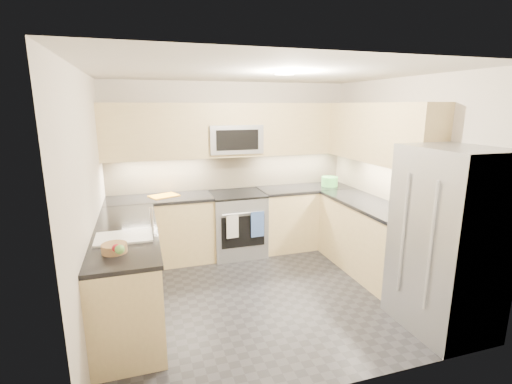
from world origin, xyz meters
The scene contains 36 objects.
floor centered at (0.00, 0.00, 0.00)m, with size 3.60×3.20×0.00m, color black.
ceiling centered at (0.00, 0.00, 2.50)m, with size 3.60×3.20×0.02m, color beige.
wall_back centered at (0.00, 1.60, 1.25)m, with size 3.60×0.02×2.50m, color beige.
wall_front centered at (0.00, -1.60, 1.25)m, with size 3.60×0.02×2.50m, color beige.
wall_left centered at (-1.80, 0.00, 1.25)m, with size 0.02×3.20×2.50m, color beige.
wall_right centered at (1.80, 0.00, 1.25)m, with size 0.02×3.20×2.50m, color beige.
base_cab_back_left centered at (-1.09, 1.30, 0.45)m, with size 1.42×0.60×0.90m, color #D8BE82.
base_cab_back_right centered at (1.09, 1.30, 0.45)m, with size 1.42×0.60×0.90m, color #D8BE82.
base_cab_right centered at (1.50, 0.15, 0.45)m, with size 0.60×1.70×0.90m, color #D8BE82.
base_cab_peninsula centered at (-1.50, 0.00, 0.45)m, with size 0.60×2.00×0.90m, color #D8BE82.
countertop_back_left centered at (-1.09, 1.30, 0.92)m, with size 1.42×0.63×0.04m, color black.
countertop_back_right centered at (1.09, 1.30, 0.92)m, with size 1.42×0.63×0.04m, color black.
countertop_right centered at (1.50, 0.15, 0.92)m, with size 0.63×1.70×0.04m, color black.
countertop_peninsula centered at (-1.50, 0.00, 0.92)m, with size 0.63×2.00×0.04m, color black.
upper_cab_back centered at (0.00, 1.43, 1.83)m, with size 3.60×0.35×0.75m, color #D8BE82.
upper_cab_right centered at (1.62, 0.28, 1.83)m, with size 0.35×1.95×0.75m, color #D8BE82.
backsplash_back centered at (0.00, 1.60, 1.20)m, with size 3.60×0.01×0.51m, color tan.
backsplash_right centered at (1.80, 0.45, 1.20)m, with size 0.01×2.30×0.51m, color tan.
gas_range centered at (0.00, 1.28, 0.46)m, with size 0.76×0.65×0.91m, color gray.
range_cooktop centered at (0.00, 1.28, 0.92)m, with size 0.76×0.65×0.03m, color black.
oven_door_glass centered at (0.00, 0.95, 0.45)m, with size 0.62×0.02×0.45m, color black.
oven_handle centered at (0.00, 0.93, 0.72)m, with size 0.02×0.02×0.60m, color #B2B5BA.
microwave centered at (0.00, 1.40, 1.70)m, with size 0.76×0.40×0.40m, color #93949A.
microwave_door centered at (0.00, 1.20, 1.70)m, with size 0.60×0.01×0.28m, color black.
refrigerator centered at (1.45, -1.15, 0.90)m, with size 0.70×0.90×1.80m, color gray.
fridge_handle_left centered at (1.08, -1.33, 0.95)m, with size 0.02×0.02×1.20m, color #B2B5BA.
fridge_handle_right centered at (1.08, -0.97, 0.95)m, with size 0.02×0.02×1.20m, color #B2B5BA.
sink_basin centered at (-1.50, -0.25, 0.88)m, with size 0.52×0.38×0.16m, color white.
faucet centered at (-1.24, -0.25, 1.08)m, with size 0.03×0.03×0.28m, color silver.
utensil_bowl centered at (1.49, 1.26, 1.01)m, with size 0.25×0.25×0.14m, color #4CB14B.
cutting_board centered at (-1.02, 1.35, 0.95)m, with size 0.37×0.26×0.01m, color orange.
fruit_basket centered at (-1.57, -0.60, 0.98)m, with size 0.21×0.21×0.08m, color #9D7549.
fruit_apple centered at (-1.53, -0.81, 1.05)m, with size 0.07×0.07×0.07m, color maroon.
fruit_pear centered at (-1.51, -0.85, 1.05)m, with size 0.08×0.08×0.08m, color #609F44.
dish_towel_check centered at (-0.16, 0.91, 0.55)m, with size 0.17×0.01×0.32m, color white.
dish_towel_blue centered at (0.20, 0.91, 0.55)m, with size 0.19×0.02×0.36m, color #38569A.
Camera 1 is at (-1.30, -3.79, 2.16)m, focal length 26.00 mm.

